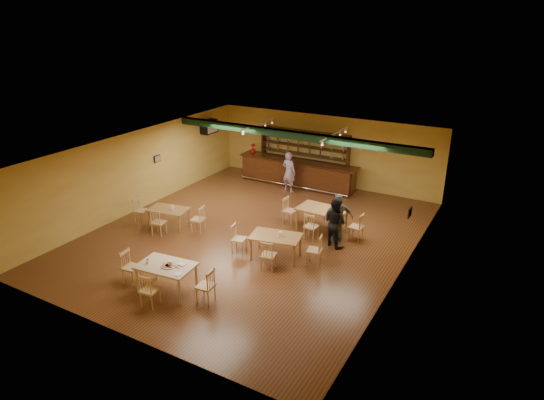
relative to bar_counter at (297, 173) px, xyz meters
The scene contains 22 objects.
floor 5.26m from the bar_counter, 79.85° to the right, with size 12.00×12.00×0.00m, color #4F3116.
ceiling_beam 3.42m from the bar_counter, 68.59° to the right, with size 10.00×0.30×0.25m, color black.
track_rail_left 3.08m from the bar_counter, 116.65° to the right, with size 0.05×2.50×0.05m, color silver.
track_rail_right 3.75m from the bar_counter, 37.01° to the right, with size 0.05×2.50×0.05m, color silver.
ac_unit 4.37m from the bar_counter, 166.24° to the right, with size 0.34×0.70×0.48m, color silver.
picture_left 5.91m from the bar_counter, 134.29° to the right, with size 0.04×0.34×0.28m, color black.
picture_right 7.59m from the bar_counter, 38.28° to the right, with size 0.04×0.34×0.28m, color black.
bar_counter is the anchor object (origin of this frame).
back_bar_hutch 0.85m from the bar_counter, 90.00° to the left, with size 4.12×0.40×2.28m, color #36180A.
poinsettia 2.35m from the bar_counter, behind, with size 0.24×0.24×0.44m, color #B11010.
dining_table_b 4.62m from the bar_counter, 52.98° to the right, with size 1.64×0.98×0.82m, color olive.
dining_table_c 6.33m from the bar_counter, 108.27° to the right, with size 1.36×0.82×0.68m, color olive.
dining_table_d 6.59m from the bar_counter, 69.09° to the right, with size 1.50×0.90×0.75m, color olive.
near_table 9.24m from the bar_counter, 85.55° to the right, with size 1.49×0.96×0.80m, color tan.
pizza_tray 9.25m from the bar_counter, 84.89° to the right, with size 0.40×0.40×0.01m, color silver.
parmesan_shaker 9.37m from the bar_counter, 88.54° to the right, with size 0.07×0.07×0.11m, color #EAE5C6.
napkin_stack 9.06m from the bar_counter, 83.10° to the right, with size 0.20×0.15×0.03m, color white.
pizza_server 9.21m from the bar_counter, 83.87° to the right, with size 0.32×0.09×0.00m, color silver.
side_plate 9.51m from the bar_counter, 82.13° to the right, with size 0.22×0.22×0.01m, color white.
patron_bar 0.87m from the bar_counter, 88.29° to the right, with size 0.62×0.41×1.71m, color #764495.
patron_right_a 5.75m from the bar_counter, 51.42° to the right, with size 0.79×0.62×1.62m, color black.
patron_right_b 5.47m from the bar_counter, 49.48° to the right, with size 0.97×0.40×1.65m, color slate.
Camera 1 is at (7.63, -12.25, 7.01)m, focal length 31.30 mm.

